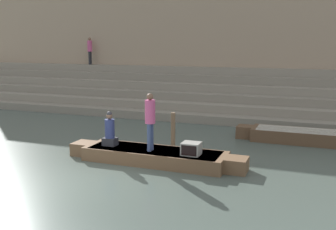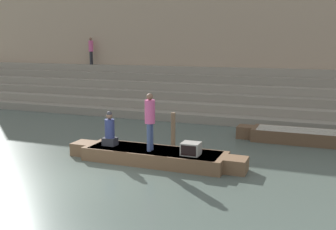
{
  "view_description": "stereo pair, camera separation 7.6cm",
  "coord_description": "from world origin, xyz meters",
  "px_view_note": "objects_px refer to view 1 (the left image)",
  "views": [
    {
      "loc": [
        5.96,
        -8.62,
        3.72
      ],
      "look_at": [
        1.3,
        3.6,
        1.33
      ],
      "focal_mm": 42.0,
      "sensor_mm": 36.0,
      "label": 1
    },
    {
      "loc": [
        6.03,
        -8.59,
        3.72
      ],
      "look_at": [
        1.3,
        3.6,
        1.33
      ],
      "focal_mm": 42.0,
      "sensor_mm": 36.0,
      "label": 2
    }
  ],
  "objects_px": {
    "person_rowing": "(110,131)",
    "tv_set": "(191,149)",
    "moored_boat_shore": "(311,137)",
    "rowboat_main": "(154,156)",
    "person_on_steps": "(90,49)",
    "person_standing": "(150,118)",
    "mooring_post": "(173,131)"
  },
  "relations": [
    {
      "from": "person_rowing",
      "to": "tv_set",
      "type": "relative_size",
      "value": 2.07
    },
    {
      "from": "tv_set",
      "to": "moored_boat_shore",
      "type": "distance_m",
      "value": 5.63
    },
    {
      "from": "rowboat_main",
      "to": "person_on_steps",
      "type": "xyz_separation_m",
      "value": [
        -8.79,
        10.5,
        3.15
      ]
    },
    {
      "from": "person_standing",
      "to": "mooring_post",
      "type": "distance_m",
      "value": 2.08
    },
    {
      "from": "moored_boat_shore",
      "to": "mooring_post",
      "type": "relative_size",
      "value": 4.28
    },
    {
      "from": "rowboat_main",
      "to": "mooring_post",
      "type": "bearing_deg",
      "value": 88.43
    },
    {
      "from": "moored_boat_shore",
      "to": "person_on_steps",
      "type": "distance_m",
      "value": 15.03
    },
    {
      "from": "tv_set",
      "to": "mooring_post",
      "type": "relative_size",
      "value": 0.42
    },
    {
      "from": "moored_boat_shore",
      "to": "rowboat_main",
      "type": "bearing_deg",
      "value": -132.92
    },
    {
      "from": "rowboat_main",
      "to": "person_on_steps",
      "type": "bearing_deg",
      "value": 127.73
    },
    {
      "from": "rowboat_main",
      "to": "person_standing",
      "type": "bearing_deg",
      "value": -117.59
    },
    {
      "from": "person_rowing",
      "to": "rowboat_main",
      "type": "bearing_deg",
      "value": -2.36
    },
    {
      "from": "tv_set",
      "to": "mooring_post",
      "type": "xyz_separation_m",
      "value": [
        -1.28,
        1.91,
        0.04
      ]
    },
    {
      "from": "moored_boat_shore",
      "to": "mooring_post",
      "type": "bearing_deg",
      "value": -146.96
    },
    {
      "from": "rowboat_main",
      "to": "person_standing",
      "type": "relative_size",
      "value": 3.25
    },
    {
      "from": "moored_boat_shore",
      "to": "mooring_post",
      "type": "distance_m",
      "value": 5.31
    },
    {
      "from": "moored_boat_shore",
      "to": "person_rowing",
      "type": "bearing_deg",
      "value": -140.87
    },
    {
      "from": "person_standing",
      "to": "moored_boat_shore",
      "type": "height_order",
      "value": "person_standing"
    },
    {
      "from": "person_standing",
      "to": "person_rowing",
      "type": "relative_size",
      "value": 1.59
    },
    {
      "from": "tv_set",
      "to": "person_standing",
      "type": "bearing_deg",
      "value": -177.1
    },
    {
      "from": "moored_boat_shore",
      "to": "mooring_post",
      "type": "xyz_separation_m",
      "value": [
        -4.6,
        -2.62,
        0.4
      ]
    },
    {
      "from": "person_standing",
      "to": "mooring_post",
      "type": "relative_size",
      "value": 1.37
    },
    {
      "from": "mooring_post",
      "to": "person_on_steps",
      "type": "relative_size",
      "value": 0.78
    },
    {
      "from": "person_standing",
      "to": "moored_boat_shore",
      "type": "relative_size",
      "value": 0.32
    },
    {
      "from": "tv_set",
      "to": "rowboat_main",
      "type": "bearing_deg",
      "value": 176.08
    },
    {
      "from": "mooring_post",
      "to": "person_on_steps",
      "type": "bearing_deg",
      "value": 135.1
    },
    {
      "from": "person_rowing",
      "to": "moored_boat_shore",
      "type": "xyz_separation_m",
      "value": [
        6.14,
        4.42,
        -0.64
      ]
    },
    {
      "from": "rowboat_main",
      "to": "tv_set",
      "type": "height_order",
      "value": "tv_set"
    },
    {
      "from": "person_rowing",
      "to": "moored_boat_shore",
      "type": "relative_size",
      "value": 0.2
    },
    {
      "from": "person_standing",
      "to": "tv_set",
      "type": "bearing_deg",
      "value": -4.6
    },
    {
      "from": "mooring_post",
      "to": "rowboat_main",
      "type": "bearing_deg",
      "value": -89.37
    },
    {
      "from": "person_standing",
      "to": "mooring_post",
      "type": "xyz_separation_m",
      "value": [
        0.05,
        1.91,
        -0.82
      ]
    }
  ]
}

